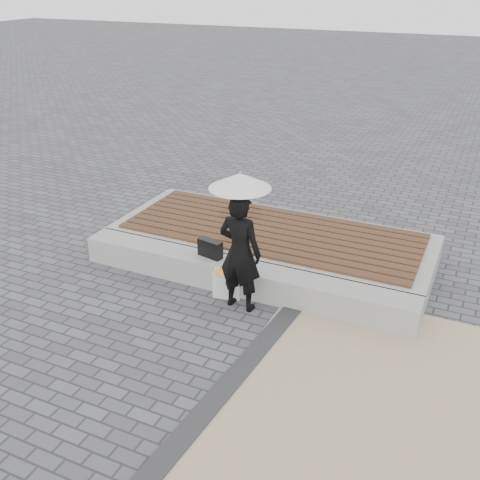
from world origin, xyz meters
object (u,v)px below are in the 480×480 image
at_px(seating_ledge, 240,277).
at_px(handbag, 210,248).
at_px(parasol, 240,181).
at_px(woman, 240,253).
at_px(canvas_tote, 227,284).

bearing_deg(seating_ledge, handbag, 175.60).
height_order(parasol, handbag, parasol).
relative_size(woman, handbag, 4.40).
relative_size(seating_ledge, handbag, 13.43).
xyz_separation_m(parasol, handbag, (-0.68, 0.45, -1.28)).
bearing_deg(seating_ledge, canvas_tote, -105.55).
bearing_deg(handbag, seating_ledge, 7.46).
relative_size(handbag, canvas_tote, 0.92).
distance_m(seating_ledge, parasol, 1.67).
distance_m(parasol, canvas_tote, 1.63).
distance_m(handbag, canvas_tote, 0.61).
bearing_deg(canvas_tote, woman, -41.45).
bearing_deg(handbag, woman, -21.56).
bearing_deg(canvas_tote, seating_ledge, 62.66).
xyz_separation_m(woman, handbag, (-0.68, 0.45, -0.29)).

